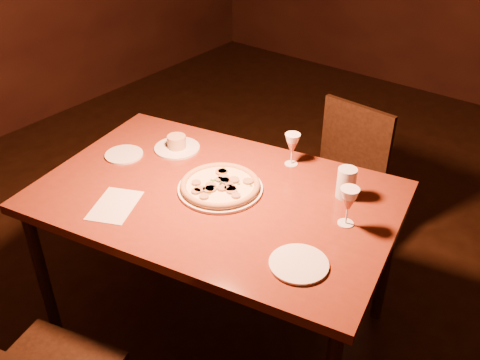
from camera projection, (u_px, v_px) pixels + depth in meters
The scene contains 12 objects.
floor at pixel (264, 351), 2.59m from camera, with size 7.00×7.00×0.00m, color black.
dining_table at pixel (216, 207), 2.33m from camera, with size 1.67×1.24×0.81m.
chair_far at pixel (340, 176), 2.99m from camera, with size 0.46×0.46×0.88m.
pizza_plate at pixel (220, 186), 2.30m from camera, with size 0.37×0.37×0.04m.
ramekin_saucer at pixel (177, 145), 2.60m from camera, with size 0.22×0.22×0.07m.
wine_glass_far at pixel (292, 149), 2.45m from camera, with size 0.07×0.07×0.16m, color #BC6C4E, non-canonical shape.
wine_glass_right at pixel (348, 207), 2.07m from camera, with size 0.08×0.08×0.17m, color #BC6C4E, non-canonical shape.
water_tumbler at pixel (346, 183), 2.24m from camera, with size 0.08×0.08×0.13m, color silver.
side_plate_left at pixel (124, 155), 2.56m from camera, with size 0.18×0.18×0.01m, color white.
side_plate_near at pixel (299, 264), 1.91m from camera, with size 0.22×0.22×0.01m, color white.
menu_card at pixel (115, 205), 2.21m from camera, with size 0.16×0.24×0.00m, color silver.
pendant_light at pixel (210, 10), 1.87m from camera, with size 0.12×0.12×0.12m, color #FC7B46.
Camera 1 is at (0.97, -1.43, 2.11)m, focal length 40.00 mm.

